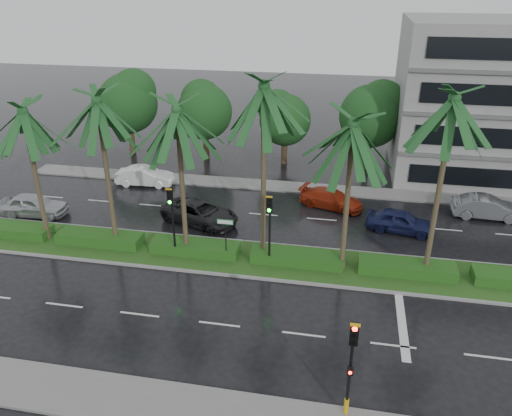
% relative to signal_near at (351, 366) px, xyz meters
% --- Properties ---
extents(ground, '(120.00, 120.00, 0.00)m').
position_rel_signal_near_xyz_m(ground, '(-6.00, 9.39, -2.50)').
color(ground, black).
rests_on(ground, ground).
extents(near_sidewalk, '(40.00, 2.40, 0.12)m').
position_rel_signal_near_xyz_m(near_sidewalk, '(-6.00, -0.81, -2.44)').
color(near_sidewalk, slate).
rests_on(near_sidewalk, ground).
extents(far_sidewalk, '(40.00, 2.00, 0.12)m').
position_rel_signal_near_xyz_m(far_sidewalk, '(-6.00, 21.39, -2.44)').
color(far_sidewalk, slate).
rests_on(far_sidewalk, ground).
extents(median, '(36.00, 4.00, 0.15)m').
position_rel_signal_near_xyz_m(median, '(-6.00, 10.39, -2.42)').
color(median, gray).
rests_on(median, ground).
extents(hedge, '(35.20, 1.40, 0.60)m').
position_rel_signal_near_xyz_m(hedge, '(-6.00, 10.39, -2.05)').
color(hedge, '#164E18').
rests_on(hedge, median).
extents(lane_markings, '(34.00, 13.06, 0.01)m').
position_rel_signal_near_xyz_m(lane_markings, '(-2.96, 8.96, -2.50)').
color(lane_markings, silver).
rests_on(lane_markings, ground).
extents(palm_row, '(26.30, 4.20, 10.65)m').
position_rel_signal_near_xyz_m(palm_row, '(-7.24, 10.41, 5.80)').
color(palm_row, '#473E29').
rests_on(palm_row, median).
extents(signal_near, '(0.34, 0.45, 4.36)m').
position_rel_signal_near_xyz_m(signal_near, '(0.00, 0.00, 0.00)').
color(signal_near, black).
rests_on(signal_near, near_sidewalk).
extents(signal_median_left, '(0.34, 0.42, 4.36)m').
position_rel_signal_near_xyz_m(signal_median_left, '(-10.00, 9.69, 0.49)').
color(signal_median_left, black).
rests_on(signal_median_left, median).
extents(signal_median_right, '(0.34, 0.42, 4.36)m').
position_rel_signal_near_xyz_m(signal_median_right, '(-4.50, 9.69, 0.49)').
color(signal_median_right, black).
rests_on(signal_median_right, median).
extents(street_sign, '(0.95, 0.09, 2.60)m').
position_rel_signal_near_xyz_m(street_sign, '(-7.00, 9.87, -0.38)').
color(street_sign, black).
rests_on(street_sign, median).
extents(bg_trees, '(33.22, 5.23, 7.56)m').
position_rel_signal_near_xyz_m(bg_trees, '(-5.77, 26.98, 2.14)').
color(bg_trees, '#3C2C1B').
rests_on(bg_trees, ground).
extents(building, '(16.00, 10.00, 12.00)m').
position_rel_signal_near_xyz_m(building, '(11.00, 27.39, 3.50)').
color(building, gray).
rests_on(building, ground).
extents(car_silver, '(2.13, 4.62, 1.53)m').
position_rel_signal_near_xyz_m(car_silver, '(-21.30, 13.39, -1.74)').
color(car_silver, '#B1B3BA').
rests_on(car_silver, ground).
extents(car_white, '(1.87, 4.51, 1.45)m').
position_rel_signal_near_xyz_m(car_white, '(-15.95, 19.88, -1.78)').
color(car_white, white).
rests_on(car_white, ground).
extents(car_darkgrey, '(4.07, 5.76, 1.46)m').
position_rel_signal_near_xyz_m(car_darkgrey, '(-9.89, 14.39, -1.77)').
color(car_darkgrey, black).
rests_on(car_darkgrey, ground).
extents(car_red, '(3.08, 4.81, 1.30)m').
position_rel_signal_near_xyz_m(car_red, '(-1.50, 18.44, -1.85)').
color(car_red, '#9E2911').
rests_on(car_red, ground).
extents(car_blue, '(2.40, 4.47, 1.45)m').
position_rel_signal_near_xyz_m(car_blue, '(3.00, 15.63, -1.78)').
color(car_blue, '#191F4D').
rests_on(car_blue, ground).
extents(car_grey, '(1.70, 4.60, 1.50)m').
position_rel_signal_near_xyz_m(car_grey, '(8.88, 18.74, -1.75)').
color(car_grey, slate).
rests_on(car_grey, ground).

